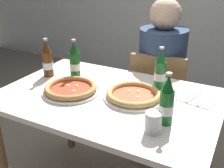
{
  "coord_description": "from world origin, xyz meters",
  "views": [
    {
      "loc": [
        0.65,
        -1.18,
        1.42
      ],
      "look_at": [
        0.0,
        0.05,
        0.8
      ],
      "focal_mm": 43.77,
      "sensor_mm": 36.0,
      "label": 1
    }
  ],
  "objects_px": {
    "beer_bottle_center": "(160,71)",
    "napkin_with_cutlery": "(198,98)",
    "pizza_margherita_near": "(71,89)",
    "pizza_marinara_far": "(133,95)",
    "diner_seated": "(160,83)",
    "paper_cup": "(153,123)",
    "beer_bottle_left": "(48,61)",
    "dining_table_main": "(108,113)",
    "beer_bottle_extra": "(75,62)",
    "chair_behind_table": "(158,98)",
    "beer_bottle_right": "(167,103)"
  },
  "relations": [
    {
      "from": "beer_bottle_right",
      "to": "beer_bottle_extra",
      "type": "bearing_deg",
      "value": 158.72
    },
    {
      "from": "pizza_marinara_far",
      "to": "paper_cup",
      "type": "relative_size",
      "value": 3.36
    },
    {
      "from": "chair_behind_table",
      "to": "beer_bottle_extra",
      "type": "height_order",
      "value": "beer_bottle_extra"
    },
    {
      "from": "chair_behind_table",
      "to": "beer_bottle_right",
      "type": "distance_m",
      "value": 0.87
    },
    {
      "from": "pizza_marinara_far",
      "to": "dining_table_main",
      "type": "bearing_deg",
      "value": -167.09
    },
    {
      "from": "diner_seated",
      "to": "paper_cup",
      "type": "relative_size",
      "value": 12.73
    },
    {
      "from": "beer_bottle_right",
      "to": "paper_cup",
      "type": "height_order",
      "value": "beer_bottle_right"
    },
    {
      "from": "pizza_margherita_near",
      "to": "beer_bottle_right",
      "type": "distance_m",
      "value": 0.58
    },
    {
      "from": "pizza_margherita_near",
      "to": "paper_cup",
      "type": "bearing_deg",
      "value": -16.38
    },
    {
      "from": "dining_table_main",
      "to": "diner_seated",
      "type": "relative_size",
      "value": 0.99
    },
    {
      "from": "beer_bottle_right",
      "to": "pizza_margherita_near",
      "type": "bearing_deg",
      "value": 173.65
    },
    {
      "from": "chair_behind_table",
      "to": "pizza_margherita_near",
      "type": "relative_size",
      "value": 2.64
    },
    {
      "from": "diner_seated",
      "to": "beer_bottle_center",
      "type": "relative_size",
      "value": 4.89
    },
    {
      "from": "dining_table_main",
      "to": "beer_bottle_extra",
      "type": "bearing_deg",
      "value": 155.87
    },
    {
      "from": "chair_behind_table",
      "to": "dining_table_main",
      "type": "bearing_deg",
      "value": 73.27
    },
    {
      "from": "beer_bottle_left",
      "to": "beer_bottle_center",
      "type": "bearing_deg",
      "value": 12.66
    },
    {
      "from": "beer_bottle_center",
      "to": "chair_behind_table",
      "type": "bearing_deg",
      "value": 106.88
    },
    {
      "from": "beer_bottle_right",
      "to": "paper_cup",
      "type": "distance_m",
      "value": 0.11
    },
    {
      "from": "diner_seated",
      "to": "beer_bottle_extra",
      "type": "bearing_deg",
      "value": -127.73
    },
    {
      "from": "beer_bottle_left",
      "to": "beer_bottle_center",
      "type": "distance_m",
      "value": 0.71
    },
    {
      "from": "chair_behind_table",
      "to": "pizza_marinara_far",
      "type": "distance_m",
      "value": 0.65
    },
    {
      "from": "pizza_marinara_far",
      "to": "pizza_margherita_near",
      "type": "bearing_deg",
      "value": -164.88
    },
    {
      "from": "pizza_margherita_near",
      "to": "pizza_marinara_far",
      "type": "distance_m",
      "value": 0.36
    },
    {
      "from": "pizza_marinara_far",
      "to": "paper_cup",
      "type": "xyz_separation_m",
      "value": [
        0.2,
        -0.25,
        0.03
      ]
    },
    {
      "from": "pizza_margherita_near",
      "to": "beer_bottle_left",
      "type": "distance_m",
      "value": 0.32
    },
    {
      "from": "beer_bottle_center",
      "to": "paper_cup",
      "type": "relative_size",
      "value": 2.6
    },
    {
      "from": "diner_seated",
      "to": "beer_bottle_left",
      "type": "bearing_deg",
      "value": -134.26
    },
    {
      "from": "beer_bottle_center",
      "to": "beer_bottle_right",
      "type": "xyz_separation_m",
      "value": [
        0.15,
        -0.36,
        0.0
      ]
    },
    {
      "from": "beer_bottle_left",
      "to": "paper_cup",
      "type": "height_order",
      "value": "beer_bottle_left"
    },
    {
      "from": "beer_bottle_center",
      "to": "beer_bottle_extra",
      "type": "height_order",
      "value": "same"
    },
    {
      "from": "beer_bottle_left",
      "to": "napkin_with_cutlery",
      "type": "bearing_deg",
      "value": 7.11
    },
    {
      "from": "napkin_with_cutlery",
      "to": "pizza_margherita_near",
      "type": "bearing_deg",
      "value": -158.81
    },
    {
      "from": "pizza_marinara_far",
      "to": "beer_bottle_extra",
      "type": "bearing_deg",
      "value": 166.6
    },
    {
      "from": "pizza_margherita_near",
      "to": "paper_cup",
      "type": "xyz_separation_m",
      "value": [
        0.55,
        -0.16,
        0.03
      ]
    },
    {
      "from": "chair_behind_table",
      "to": "diner_seated",
      "type": "height_order",
      "value": "diner_seated"
    },
    {
      "from": "pizza_margherita_near",
      "to": "pizza_marinara_far",
      "type": "bearing_deg",
      "value": 15.12
    },
    {
      "from": "beer_bottle_extra",
      "to": "pizza_marinara_far",
      "type": "bearing_deg",
      "value": -13.4
    },
    {
      "from": "beer_bottle_center",
      "to": "napkin_with_cutlery",
      "type": "height_order",
      "value": "beer_bottle_center"
    },
    {
      "from": "beer_bottle_left",
      "to": "beer_bottle_extra",
      "type": "bearing_deg",
      "value": 20.71
    },
    {
      "from": "beer_bottle_center",
      "to": "napkin_with_cutlery",
      "type": "bearing_deg",
      "value": -9.7
    },
    {
      "from": "pizza_marinara_far",
      "to": "chair_behind_table",
      "type": "bearing_deg",
      "value": 93.88
    },
    {
      "from": "dining_table_main",
      "to": "beer_bottle_left",
      "type": "height_order",
      "value": "beer_bottle_left"
    },
    {
      "from": "chair_behind_table",
      "to": "beer_bottle_left",
      "type": "distance_m",
      "value": 0.87
    },
    {
      "from": "diner_seated",
      "to": "paper_cup",
      "type": "distance_m",
      "value": 0.94
    },
    {
      "from": "pizza_margherita_near",
      "to": "paper_cup",
      "type": "height_order",
      "value": "paper_cup"
    },
    {
      "from": "chair_behind_table",
      "to": "diner_seated",
      "type": "xyz_separation_m",
      "value": [
        -0.01,
        0.05,
        0.1
      ]
    },
    {
      "from": "beer_bottle_right",
      "to": "pizza_marinara_far",
      "type": "bearing_deg",
      "value": 145.34
    },
    {
      "from": "dining_table_main",
      "to": "napkin_with_cutlery",
      "type": "height_order",
      "value": "napkin_with_cutlery"
    },
    {
      "from": "diner_seated",
      "to": "beer_bottle_left",
      "type": "relative_size",
      "value": 4.89
    },
    {
      "from": "beer_bottle_center",
      "to": "beer_bottle_extra",
      "type": "relative_size",
      "value": 1.0
    }
  ]
}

